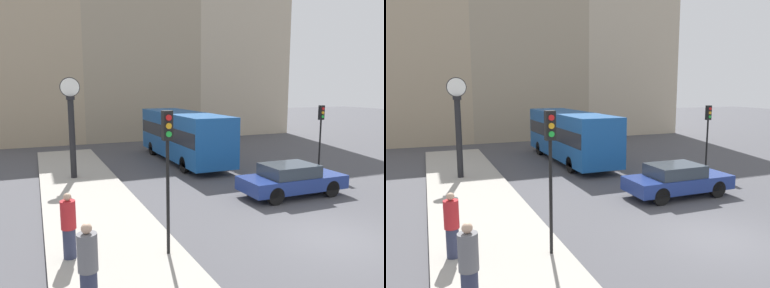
{
  "view_description": "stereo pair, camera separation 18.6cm",
  "coord_description": "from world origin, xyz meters",
  "views": [
    {
      "loc": [
        -8.25,
        -8.28,
        4.57
      ],
      "look_at": [
        -1.62,
        7.4,
        1.97
      ],
      "focal_mm": 35.0,
      "sensor_mm": 36.0,
      "label": 1
    },
    {
      "loc": [
        -8.08,
        -8.35,
        4.57
      ],
      "look_at": [
        -1.62,
        7.4,
        1.97
      ],
      "focal_mm": 35.0,
      "sensor_mm": 36.0,
      "label": 2
    }
  ],
  "objects": [
    {
      "name": "bus_distant",
      "position": [
        0.14,
        12.94,
        1.73
      ],
      "size": [
        2.49,
        9.57,
        3.04
      ],
      "color": "#195199",
      "rests_on": "ground_plane"
    },
    {
      "name": "pedestrian_grey_jacket",
      "position": [
        -7.44,
        -1.11,
        1.05
      ],
      "size": [
        0.4,
        0.4,
        1.81
      ],
      "color": "#2D334C",
      "rests_on": "sidewalk_corner"
    },
    {
      "name": "traffic_light_near",
      "position": [
        -5.14,
        0.7,
        2.89
      ],
      "size": [
        0.26,
        0.24,
        3.83
      ],
      "color": "black",
      "rests_on": "sidewalk_corner"
    },
    {
      "name": "ground_plane",
      "position": [
        0.0,
        0.0,
        0.0
      ],
      "size": [
        120.0,
        120.0,
        0.0
      ],
      "primitive_type": "plane",
      "color": "#47474C"
    },
    {
      "name": "pedestrian_red_top",
      "position": [
        -7.6,
        1.45,
        1.02
      ],
      "size": [
        0.39,
        0.39,
        1.74
      ],
      "color": "#2D334C",
      "rests_on": "sidewalk_corner"
    },
    {
      "name": "sidewalk_corner",
      "position": [
        -6.41,
        8.5,
        0.08
      ],
      "size": [
        3.54,
        21.01,
        0.15
      ],
      "primitive_type": "cube",
      "color": "#A39E93",
      "rests_on": "ground_plane"
    },
    {
      "name": "street_clock",
      "position": [
        -6.61,
        10.55,
        2.64
      ],
      "size": [
        0.93,
        0.37,
        4.88
      ],
      "color": "black",
      "rests_on": "sidewalk_corner"
    },
    {
      "name": "sedan_car",
      "position": [
        1.62,
        4.27,
        0.71
      ],
      "size": [
        4.51,
        1.83,
        1.37
      ],
      "color": "navy",
      "rests_on": "ground_plane"
    },
    {
      "name": "traffic_light_far",
      "position": [
        5.7,
        7.2,
        2.6
      ],
      "size": [
        0.26,
        0.24,
        3.62
      ],
      "color": "black",
      "rests_on": "ground_plane"
    },
    {
      "name": "building_row",
      "position": [
        1.58,
        24.93,
        8.17
      ],
      "size": [
        30.23,
        5.0,
        19.85
      ],
      "color": "tan",
      "rests_on": "ground_plane"
    }
  ]
}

